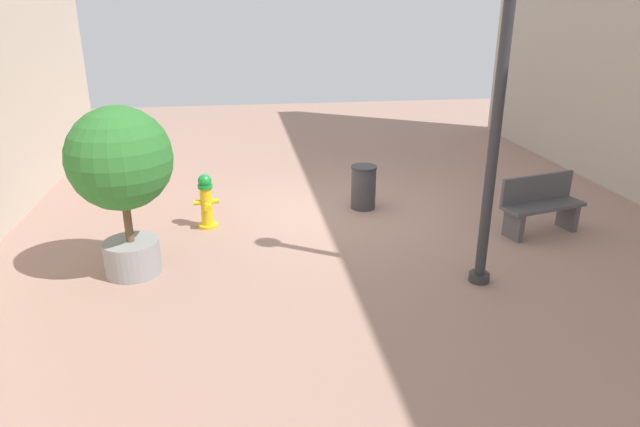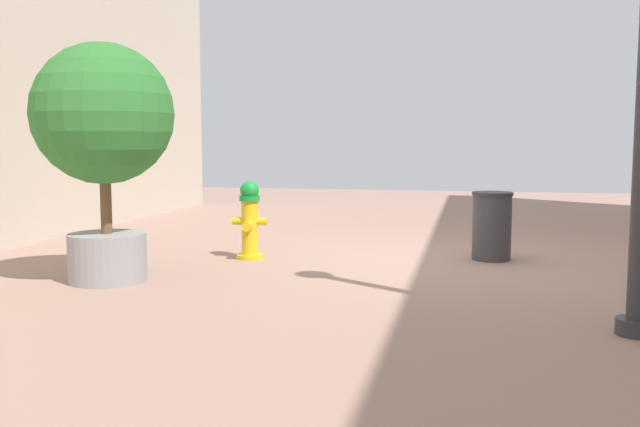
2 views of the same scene
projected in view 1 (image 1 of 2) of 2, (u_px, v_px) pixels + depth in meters
ground_plane at (341, 212)px, 10.15m from camera, size 23.40×23.40×0.00m
fire_hydrant at (206, 201)px, 9.33m from camera, size 0.42×0.40×0.93m
bench_near at (540, 204)px, 9.12m from camera, size 1.48×0.77×0.95m
planter_tree at (121, 169)px, 7.35m from camera, size 1.38×1.38×2.35m
street_lamp at (502, 70)px, 6.66m from camera, size 0.36×0.36×4.60m
trash_bin at (363, 187)px, 10.23m from camera, size 0.47×0.47×0.80m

